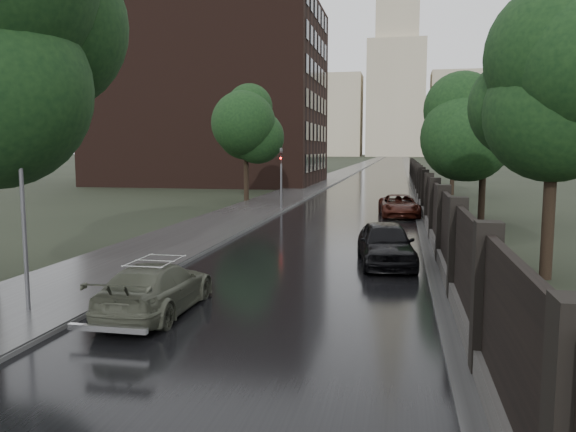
# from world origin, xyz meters

# --- Properties ---
(ground) EXTENTS (800.00, 800.00, 0.00)m
(ground) POSITION_xyz_m (0.00, 0.00, 0.00)
(ground) COLOR black
(ground) RESTS_ON ground
(road) EXTENTS (8.00, 420.00, 0.02)m
(road) POSITION_xyz_m (0.00, 190.00, 0.01)
(road) COLOR black
(road) RESTS_ON ground
(sidewalk_left) EXTENTS (4.00, 420.00, 0.16)m
(sidewalk_left) POSITION_xyz_m (-6.00, 190.00, 0.08)
(sidewalk_left) COLOR #2D2D2D
(sidewalk_left) RESTS_ON ground
(verge_right) EXTENTS (3.00, 420.00, 0.08)m
(verge_right) POSITION_xyz_m (5.50, 190.00, 0.04)
(verge_right) COLOR #2D2D2D
(verge_right) RESTS_ON ground
(fence_right) EXTENTS (0.45, 75.72, 2.70)m
(fence_right) POSITION_xyz_m (4.60, 32.01, 1.01)
(fence_right) COLOR #383533
(fence_right) RESTS_ON ground
(tree_left_far) EXTENTS (4.25, 4.25, 7.39)m
(tree_left_far) POSITION_xyz_m (-8.00, 30.00, 5.24)
(tree_left_far) COLOR black
(tree_left_far) RESTS_ON ground
(tree_right_a) EXTENTS (4.08, 4.08, 7.01)m
(tree_right_a) POSITION_xyz_m (7.50, 8.00, 4.95)
(tree_right_a) COLOR black
(tree_right_a) RESTS_ON ground
(tree_right_b) EXTENTS (4.08, 4.08, 7.01)m
(tree_right_b) POSITION_xyz_m (7.50, 22.00, 4.95)
(tree_right_b) COLOR black
(tree_right_b) RESTS_ON ground
(tree_right_c) EXTENTS (4.08, 4.08, 7.01)m
(tree_right_c) POSITION_xyz_m (7.50, 40.00, 4.95)
(tree_right_c) COLOR black
(tree_right_c) RESTS_ON ground
(lamp_post) EXTENTS (0.25, 0.12, 5.11)m
(lamp_post) POSITION_xyz_m (-5.40, 1.50, 2.67)
(lamp_post) COLOR #59595E
(lamp_post) RESTS_ON ground
(traffic_light) EXTENTS (0.16, 0.32, 4.00)m
(traffic_light) POSITION_xyz_m (-4.30, 24.99, 2.40)
(traffic_light) COLOR #59595E
(traffic_light) RESTS_ON ground
(brick_building) EXTENTS (24.00, 18.00, 20.00)m
(brick_building) POSITION_xyz_m (-18.00, 52.00, 10.00)
(brick_building) COLOR black
(brick_building) RESTS_ON ground
(stalinist_tower) EXTENTS (92.00, 30.00, 159.00)m
(stalinist_tower) POSITION_xyz_m (0.00, 300.00, 38.38)
(stalinist_tower) COLOR tan
(stalinist_tower) RESTS_ON ground
(volga_sedan) EXTENTS (1.80, 4.26, 1.23)m
(volga_sedan) POSITION_xyz_m (-2.56, 2.34, 0.61)
(volga_sedan) COLOR #464A3B
(volga_sedan) RESTS_ON ground
(car_right_near) EXTENTS (2.32, 4.56, 1.49)m
(car_right_near) POSITION_xyz_m (2.68, 9.08, 0.74)
(car_right_near) COLOR black
(car_right_near) RESTS_ON ground
(car_right_far) EXTENTS (2.60, 4.84, 1.29)m
(car_right_far) POSITION_xyz_m (3.09, 23.20, 0.64)
(car_right_far) COLOR black
(car_right_far) RESTS_ON ground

